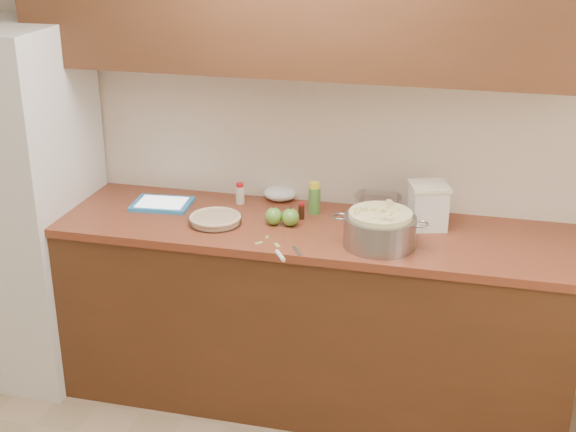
% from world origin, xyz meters
% --- Properties ---
extents(room_shell, '(3.60, 3.60, 3.60)m').
position_xyz_m(room_shell, '(0.00, 0.00, 1.30)').
color(room_shell, tan).
rests_on(room_shell, ground).
extents(counter_run, '(2.64, 0.68, 0.92)m').
position_xyz_m(counter_run, '(0.00, 1.48, 0.46)').
color(counter_run, '#4E2A16').
rests_on(counter_run, ground).
extents(fridge, '(0.70, 0.70, 1.80)m').
position_xyz_m(fridge, '(-1.44, 1.44, 0.90)').
color(fridge, silver).
rests_on(fridge, ground).
extents(pie, '(0.25, 0.25, 0.04)m').
position_xyz_m(pie, '(-0.35, 1.40, 0.94)').
color(pie, silver).
rests_on(pie, counter_run).
extents(colander, '(0.42, 0.32, 0.16)m').
position_xyz_m(colander, '(0.43, 1.33, 1.00)').
color(colander, gray).
rests_on(colander, counter_run).
extents(flour_canister, '(0.21, 0.21, 0.21)m').
position_xyz_m(flour_canister, '(0.61, 1.60, 1.03)').
color(flour_canister, white).
rests_on(flour_canister, counter_run).
extents(tablet, '(0.30, 0.24, 0.02)m').
position_xyz_m(tablet, '(-0.68, 1.55, 0.93)').
color(tablet, '#2A85CD').
rests_on(tablet, counter_run).
extents(paring_knife, '(0.12, 0.17, 0.02)m').
position_xyz_m(paring_knife, '(0.05, 1.11, 0.93)').
color(paring_knife, gray).
rests_on(paring_knife, counter_run).
extents(lemon_bottle, '(0.06, 0.06, 0.16)m').
position_xyz_m(lemon_bottle, '(0.07, 1.64, 1.00)').
color(lemon_bottle, '#4C8C38').
rests_on(lemon_bottle, counter_run).
extents(cinnamon_shaker, '(0.04, 0.04, 0.11)m').
position_xyz_m(cinnamon_shaker, '(-0.31, 1.68, 0.97)').
color(cinnamon_shaker, beige).
rests_on(cinnamon_shaker, counter_run).
extents(vanilla_bottle, '(0.03, 0.03, 0.08)m').
position_xyz_m(vanilla_bottle, '(0.03, 1.55, 0.96)').
color(vanilla_bottle, black).
rests_on(vanilla_bottle, counter_run).
extents(mixing_bowl, '(0.23, 0.23, 0.09)m').
position_xyz_m(mixing_bowl, '(0.37, 1.72, 0.97)').
color(mixing_bowl, silver).
rests_on(mixing_bowl, counter_run).
extents(paper_towel, '(0.19, 0.17, 0.07)m').
position_xyz_m(paper_towel, '(-0.14, 1.77, 0.95)').
color(paper_towel, white).
rests_on(paper_towel, counter_run).
extents(apple_left, '(0.08, 0.08, 0.09)m').
position_xyz_m(apple_left, '(-0.08, 1.45, 0.96)').
color(apple_left, '#5C9B30').
rests_on(apple_left, counter_run).
extents(apple_center, '(0.08, 0.08, 0.09)m').
position_xyz_m(apple_center, '(-0.00, 1.46, 0.96)').
color(apple_center, '#5C9B30').
rests_on(apple_center, counter_run).
extents(peel_a, '(0.04, 0.04, 0.00)m').
position_xyz_m(peel_a, '(-0.01, 1.22, 0.92)').
color(peel_a, '#96B759').
rests_on(peel_a, counter_run).
extents(peel_b, '(0.01, 0.03, 0.00)m').
position_xyz_m(peel_b, '(-0.07, 1.30, 0.92)').
color(peel_b, '#96B759').
rests_on(peel_b, counter_run).
extents(peel_c, '(0.04, 0.04, 0.00)m').
position_xyz_m(peel_c, '(-0.09, 1.23, 0.92)').
color(peel_c, '#96B759').
rests_on(peel_c, counter_run).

